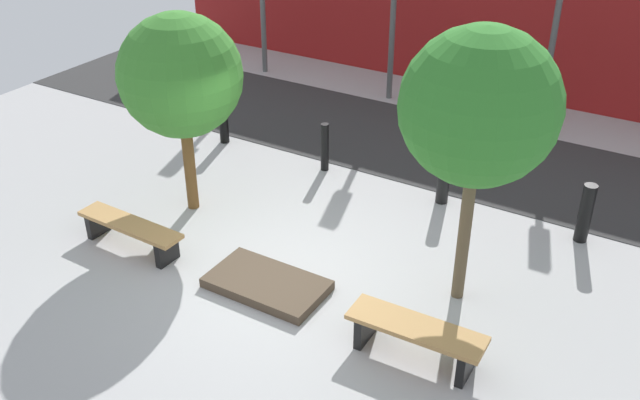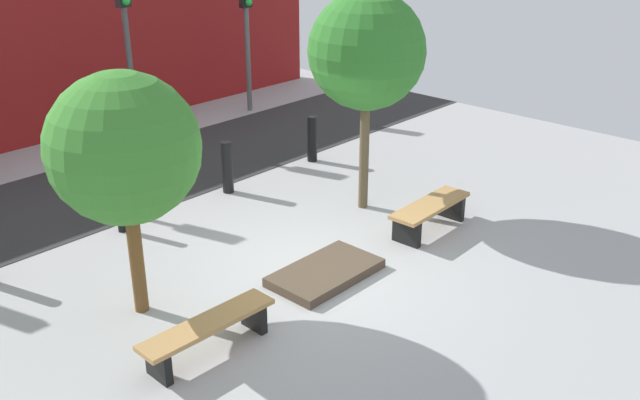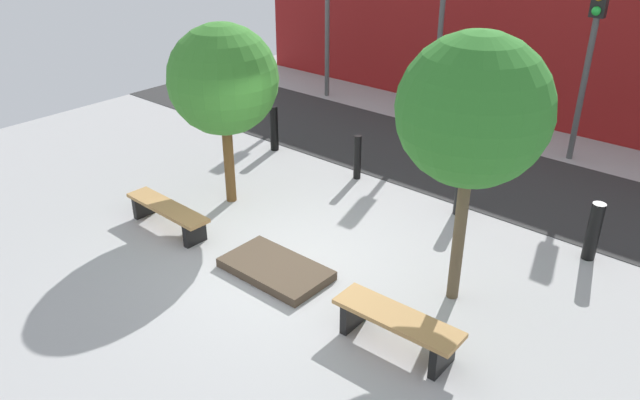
% 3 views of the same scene
% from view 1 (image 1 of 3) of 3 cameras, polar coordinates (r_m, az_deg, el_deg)
% --- Properties ---
extents(ground_plane, '(18.00, 18.00, 0.00)m').
position_cam_1_polar(ground_plane, '(9.83, -3.31, -6.20)').
color(ground_plane, '#A5A5A5').
extents(road_strip, '(18.00, 3.08, 0.01)m').
position_cam_1_polar(road_strip, '(13.55, 8.29, 4.34)').
color(road_strip, '#2E2E2E').
rests_on(road_strip, ground).
extents(building_facade, '(16.20, 0.50, 3.61)m').
position_cam_1_polar(building_facade, '(16.03, 13.94, 14.70)').
color(building_facade, maroon).
rests_on(building_facade, ground).
extents(bench_left, '(1.75, 0.43, 0.42)m').
position_cam_1_polar(bench_left, '(10.61, -14.93, -2.30)').
color(bench_left, black).
rests_on(bench_left, ground).
extents(bench_right, '(1.64, 0.52, 0.46)m').
position_cam_1_polar(bench_right, '(8.45, 7.66, -10.63)').
color(bench_right, black).
rests_on(bench_right, ground).
extents(planter_bed, '(1.58, 0.90, 0.14)m').
position_cam_1_polar(planter_bed, '(9.60, -4.26, -6.72)').
color(planter_bed, '#4D3E2F').
rests_on(planter_bed, ground).
extents(tree_behind_left_bench, '(1.84, 1.84, 3.13)m').
position_cam_1_polar(tree_behind_left_bench, '(10.67, -11.10, 9.70)').
color(tree_behind_left_bench, brown).
rests_on(tree_behind_left_bench, ground).
extents(tree_behind_right_bench, '(1.88, 1.88, 3.61)m').
position_cam_1_polar(tree_behind_right_bench, '(8.35, 12.64, 7.22)').
color(tree_behind_right_bench, brown).
rests_on(tree_behind_right_bench, ground).
extents(bollard_far_left, '(0.17, 0.17, 0.96)m').
position_cam_1_polar(bollard_far_left, '(13.49, -7.74, 6.48)').
color(bollard_far_left, black).
rests_on(bollard_far_left, ground).
extents(bollard_left, '(0.14, 0.14, 0.87)m').
position_cam_1_polar(bollard_left, '(12.36, 0.38, 4.26)').
color(bollard_left, black).
rests_on(bollard_left, ground).
extents(bollard_center, '(0.20, 0.20, 0.95)m').
position_cam_1_polar(bollard_center, '(11.49, 9.88, 1.92)').
color(bollard_center, black).
rests_on(bollard_center, ground).
extents(bollard_right, '(0.20, 0.20, 0.93)m').
position_cam_1_polar(bollard_right, '(11.04, 20.47, -1.00)').
color(bollard_right, black).
rests_on(bollard_right, ground).
extents(traffic_light_mid_east, '(0.28, 0.27, 3.62)m').
position_cam_1_polar(traffic_light_mid_east, '(13.91, 18.59, 14.78)').
color(traffic_light_mid_east, '#494949').
rests_on(traffic_light_mid_east, ground).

